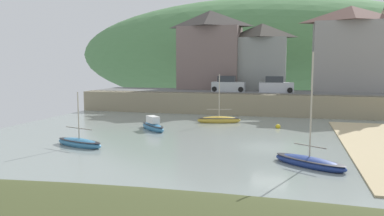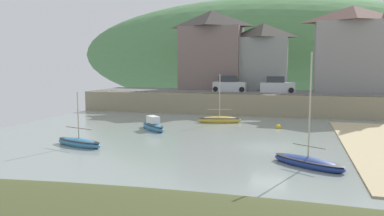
% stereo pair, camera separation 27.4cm
% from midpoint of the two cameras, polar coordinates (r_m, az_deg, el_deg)
% --- Properties ---
extents(ground, '(48.00, 41.00, 0.61)m').
position_cam_midpoint_polar(ground, '(17.56, 13.98, -12.08)').
color(ground, gray).
extents(quay_seawall, '(48.00, 9.40, 2.40)m').
position_cam_midpoint_polar(quay_seawall, '(43.97, 12.92, 0.68)').
color(quay_seawall, gray).
rests_on(quay_seawall, ground).
extents(hillside_backdrop, '(80.00, 44.00, 22.68)m').
position_cam_midpoint_polar(hillside_backdrop, '(81.73, 10.39, 7.99)').
color(hillside_backdrop, '#4D7D49').
rests_on(hillside_backdrop, ground).
extents(waterfront_building_left, '(8.52, 5.61, 10.73)m').
position_cam_midpoint_polar(waterfront_building_left, '(52.71, 2.62, 8.85)').
color(waterfront_building_left, '#715F5A').
rests_on(waterfront_building_left, ground).
extents(waterfront_building_centre, '(6.68, 4.37, 8.78)m').
position_cam_midpoint_polar(waterfront_building_centre, '(51.62, 10.33, 7.73)').
color(waterfront_building_centre, gray).
rests_on(waterfront_building_centre, ground).
extents(waterfront_building_right, '(9.04, 5.78, 10.64)m').
position_cam_midpoint_polar(waterfront_building_right, '(51.88, 22.59, 8.34)').
color(waterfront_building_right, gray).
rests_on(waterfront_building_right, ground).
extents(sailboat_blue_trim, '(4.29, 2.27, 4.01)m').
position_cam_midpoint_polar(sailboat_blue_trim, '(27.92, -16.95, -5.05)').
color(sailboat_blue_trim, teal).
rests_on(sailboat_blue_trim, ground).
extents(motorboat_with_cabin, '(3.55, 3.62, 1.40)m').
position_cam_midpoint_polar(motorboat_with_cabin, '(33.54, -6.16, -2.72)').
color(motorboat_with_cabin, teal).
rests_on(motorboat_with_cabin, ground).
extents(dinghy_open_wooden, '(4.42, 3.48, 6.58)m').
position_cam_midpoint_polar(dinghy_open_wooden, '(22.53, 16.98, -7.78)').
color(dinghy_open_wooden, navy).
rests_on(dinghy_open_wooden, ground).
extents(fishing_boat_green, '(4.42, 2.13, 4.98)m').
position_cam_midpoint_polar(fishing_boat_green, '(37.61, 3.90, -1.79)').
color(fishing_boat_green, gold).
rests_on(fishing_boat_green, ground).
extents(parked_car_near_slipway, '(4.13, 1.82, 1.95)m').
position_cam_midpoint_polar(parked_car_near_slipway, '(47.67, 5.32, 3.49)').
color(parked_car_near_slipway, '#B0B8BB').
rests_on(parked_car_near_slipway, ground).
extents(parked_car_by_wall, '(4.21, 1.98, 1.95)m').
position_cam_midpoint_polar(parked_car_by_wall, '(47.04, 12.38, 3.33)').
color(parked_car_by_wall, '#B2B7BE').
rests_on(parked_car_by_wall, ground).
extents(mooring_buoy, '(0.45, 0.45, 0.45)m').
position_cam_midpoint_polar(mooring_buoy, '(35.13, 12.66, -2.76)').
color(mooring_buoy, yellow).
rests_on(mooring_buoy, ground).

